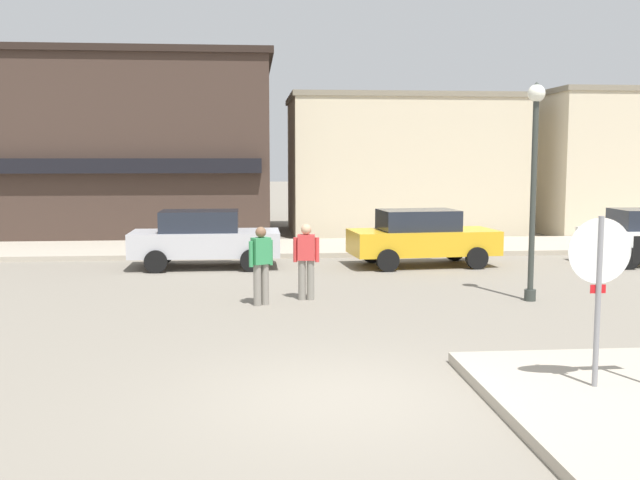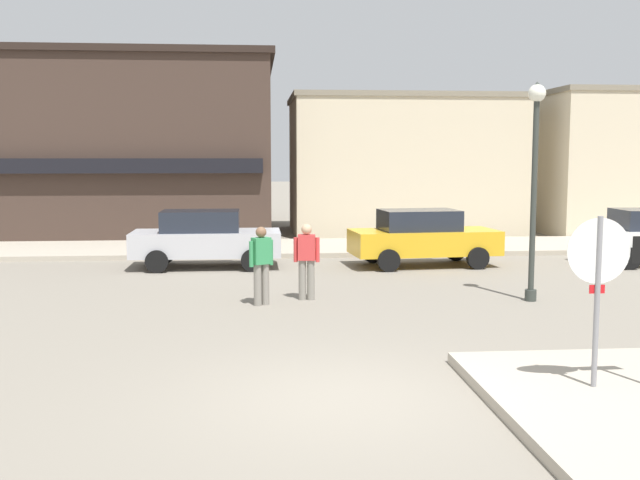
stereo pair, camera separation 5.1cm
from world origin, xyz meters
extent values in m
plane|color=gray|center=(0.00, 0.00, 0.00)|extent=(160.00, 160.00, 0.00)
cube|color=#A89E8C|center=(0.00, 14.93, 0.07)|extent=(80.00, 4.00, 0.15)
cylinder|color=gray|center=(3.14, -0.27, 1.15)|extent=(0.07, 0.07, 2.30)
cylinder|color=red|center=(3.14, -0.25, 1.87)|extent=(0.76, 0.03, 0.76)
cylinder|color=white|center=(3.14, -0.26, 1.87)|extent=(0.82, 0.02, 0.82)
cube|color=red|center=(3.14, -0.25, 1.39)|extent=(0.20, 0.02, 0.11)
cylinder|color=#333833|center=(4.68, 5.98, 2.10)|extent=(0.12, 0.12, 4.20)
cylinder|color=#333833|center=(4.68, 5.98, 0.12)|extent=(0.24, 0.24, 0.24)
sphere|color=white|center=(4.68, 5.98, 4.31)|extent=(0.36, 0.36, 0.36)
cone|color=#333833|center=(4.68, 5.98, 4.45)|extent=(0.32, 0.32, 0.18)
cube|color=#B7B7BC|center=(-2.41, 11.34, 0.67)|extent=(4.00, 1.70, 0.66)
cube|color=#1E232D|center=(-2.56, 11.34, 1.28)|extent=(2.08, 1.40, 0.56)
cylinder|color=black|center=(-1.17, 12.20, 0.30)|extent=(0.60, 0.18, 0.60)
cylinder|color=black|center=(-1.17, 10.50, 0.30)|extent=(0.60, 0.18, 0.60)
cylinder|color=black|center=(-3.65, 12.19, 0.30)|extent=(0.60, 0.18, 0.60)
cylinder|color=black|center=(-3.65, 10.49, 0.30)|extent=(0.60, 0.18, 0.60)
cube|color=gold|center=(3.56, 11.12, 0.67)|extent=(4.14, 2.06, 0.66)
cube|color=#1E232D|center=(3.41, 11.11, 1.28)|extent=(2.20, 1.58, 0.56)
cylinder|color=black|center=(4.72, 12.08, 0.30)|extent=(0.61, 0.23, 0.60)
cylinder|color=black|center=(4.87, 10.39, 0.30)|extent=(0.61, 0.23, 0.60)
cylinder|color=black|center=(2.25, 11.86, 0.30)|extent=(0.61, 0.23, 0.60)
cylinder|color=black|center=(2.41, 10.16, 0.30)|extent=(0.61, 0.23, 0.60)
cylinder|color=black|center=(8.93, 11.67, 0.30)|extent=(0.60, 0.19, 0.60)
cylinder|color=black|center=(8.91, 9.97, 0.30)|extent=(0.60, 0.19, 0.60)
cylinder|color=gray|center=(-1.05, 5.97, 0.42)|extent=(0.16, 0.16, 0.85)
cylinder|color=gray|center=(-0.89, 6.06, 0.42)|extent=(0.16, 0.16, 0.85)
cube|color=#338C51|center=(-0.97, 6.02, 1.12)|extent=(0.42, 0.37, 0.54)
sphere|color=brown|center=(-0.97, 6.02, 1.50)|extent=(0.22, 0.22, 0.22)
cylinder|color=#338C51|center=(-1.17, 5.90, 1.07)|extent=(0.12, 0.12, 0.52)
cylinder|color=#338C51|center=(-0.77, 6.13, 1.07)|extent=(0.12, 0.12, 0.52)
cylinder|color=gray|center=(-0.10, 6.51, 0.42)|extent=(0.16, 0.16, 0.85)
cylinder|color=gray|center=(0.08, 6.49, 0.42)|extent=(0.16, 0.16, 0.85)
cube|color=#D13838|center=(-0.01, 6.50, 1.12)|extent=(0.38, 0.26, 0.54)
sphere|color=tan|center=(-0.01, 6.50, 1.50)|extent=(0.22, 0.22, 0.22)
cylinder|color=#D13838|center=(-0.24, 6.53, 1.07)|extent=(0.10, 0.10, 0.52)
cylinder|color=#D13838|center=(0.22, 6.48, 1.07)|extent=(0.10, 0.10, 0.52)
cube|color=#3D2D26|center=(-6.20, 21.20, 3.26)|extent=(11.37, 8.55, 6.51)
cube|color=black|center=(-6.20, 16.78, 2.70)|extent=(10.80, 0.40, 0.50)
cube|color=black|center=(-6.20, 21.20, 6.63)|extent=(11.71, 8.81, 0.24)
cube|color=beige|center=(4.83, 20.50, 2.58)|extent=(8.82, 5.58, 5.16)
cube|color=gray|center=(4.83, 20.50, 5.26)|extent=(9.00, 5.69, 0.20)
cube|color=beige|center=(13.63, 19.68, 2.68)|extent=(7.00, 5.46, 5.35)
cube|color=gray|center=(13.63, 19.68, 5.45)|extent=(7.14, 5.57, 0.20)
camera|label=1|loc=(-1.13, -9.06, 3.04)|focal=42.00mm
camera|label=2|loc=(-1.08, -9.07, 3.04)|focal=42.00mm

